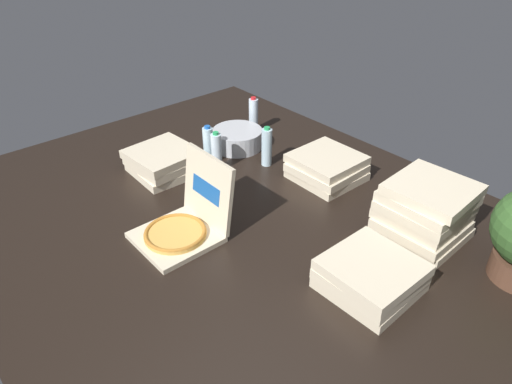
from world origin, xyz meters
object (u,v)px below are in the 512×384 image
pizza_stack_center_near (425,211)px  ice_bucket (237,139)px  pizza_stack_center_far (327,167)px  open_pizza_box (185,222)px  pizza_stack_left_mid (164,161)px  pizza_stack_right_mid (371,276)px  water_bottle_2 (208,146)px  water_bottle_1 (217,152)px  water_bottle_0 (267,147)px  water_bottle_3 (253,115)px

pizza_stack_center_near → ice_bucket: 1.31m
pizza_stack_center_near → pizza_stack_center_far: 0.67m
ice_bucket → open_pizza_box: bearing=-54.3°
open_pizza_box → pizza_stack_left_mid: bearing=157.5°
pizza_stack_left_mid → pizza_stack_center_near: bearing=24.6°
pizza_stack_center_far → pizza_stack_right_mid: (0.72, -0.54, -0.00)m
pizza_stack_center_near → water_bottle_2: size_ratio=1.55×
pizza_stack_center_far → water_bottle_1: bearing=-139.4°
water_bottle_0 → open_pizza_box: bearing=-71.2°
pizza_stack_right_mid → open_pizza_box: bearing=-155.3°
pizza_stack_center_far → water_bottle_3: 0.77m
pizza_stack_center_near → water_bottle_1: size_ratio=1.55×
pizza_stack_center_far → water_bottle_3: (-0.76, 0.09, 0.05)m
pizza_stack_right_mid → water_bottle_0: 1.14m
water_bottle_0 → water_bottle_3: size_ratio=1.00×
pizza_stack_right_mid → water_bottle_1: (-1.22, 0.12, 0.05)m
pizza_stack_right_mid → water_bottle_2: water_bottle_2 is taller
pizza_stack_left_mid → pizza_stack_center_near: (1.34, 0.61, 0.07)m
water_bottle_0 → water_bottle_2: bearing=-133.5°
pizza_stack_center_far → water_bottle_3: size_ratio=1.49×
pizza_stack_center_far → water_bottle_1: water_bottle_1 is taller
pizza_stack_center_far → pizza_stack_right_mid: bearing=-36.8°
ice_bucket → water_bottle_2: size_ratio=1.29×
pizza_stack_right_mid → pizza_stack_left_mid: bearing=-174.7°
pizza_stack_center_far → water_bottle_2: (-0.59, -0.41, 0.05)m
pizza_stack_left_mid → pizza_stack_right_mid: size_ratio=1.05×
water_bottle_3 → pizza_stack_right_mid: bearing=-23.2°
open_pizza_box → ice_bucket: size_ratio=1.29×
pizza_stack_right_mid → water_bottle_3: 1.61m
pizza_stack_left_mid → water_bottle_0: water_bottle_0 is taller
ice_bucket → pizza_stack_center_far: bearing=12.2°
open_pizza_box → pizza_stack_center_near: (0.75, 0.86, 0.07)m
open_pizza_box → ice_bucket: open_pizza_box is taller
water_bottle_0 → water_bottle_3: 0.48m
pizza_stack_right_mid → water_bottle_1: 1.22m
open_pizza_box → pizza_stack_center_far: 0.92m
open_pizza_box → pizza_stack_left_mid: size_ratio=1.10×
pizza_stack_center_far → water_bottle_0: (-0.35, -0.15, 0.05)m
water_bottle_0 → water_bottle_1: size_ratio=1.00×
pizza_stack_right_mid → ice_bucket: 1.43m
ice_bucket → water_bottle_3: size_ratio=1.29×
pizza_stack_right_mid → water_bottle_3: water_bottle_3 is taller
water_bottle_2 → water_bottle_0: bearing=46.5°
pizza_stack_center_near → pizza_stack_right_mid: bearing=-82.6°
pizza_stack_center_far → pizza_stack_center_near: bearing=-5.1°
pizza_stack_right_mid → pizza_stack_center_far: bearing=143.2°
pizza_stack_right_mid → ice_bucket: bearing=163.7°
pizza_stack_center_near → water_bottle_2: bearing=-164.4°
water_bottle_0 → water_bottle_3: bearing=148.9°
pizza_stack_right_mid → water_bottle_3: bearing=156.8°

